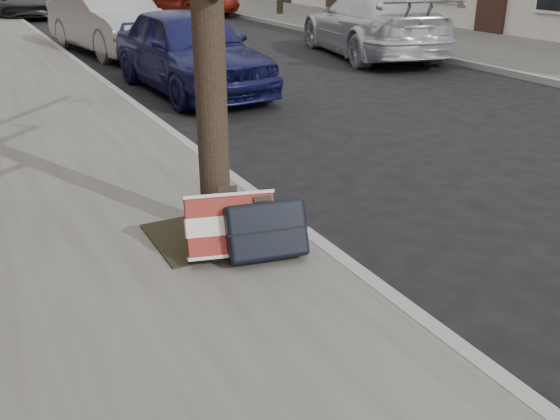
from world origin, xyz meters
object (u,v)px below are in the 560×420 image
suitcase_navy (266,230)px  car_near_front (190,50)px  suitcase_red (230,225)px  car_near_mid (110,20)px

suitcase_navy → car_near_front: (1.76, 6.40, 0.34)m
suitcase_navy → suitcase_red: bearing=153.5°
suitcase_red → car_near_front: 6.55m
suitcase_red → suitcase_navy: size_ratio=1.09×
suitcase_navy → car_near_front: 6.64m
suitcase_navy → car_near_mid: car_near_mid is taller
suitcase_navy → car_near_mid: size_ratio=0.13×
car_near_front → suitcase_red: bearing=-109.7°
suitcase_red → car_near_front: (1.97, 6.24, 0.32)m
suitcase_navy → car_near_mid: bearing=92.3°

